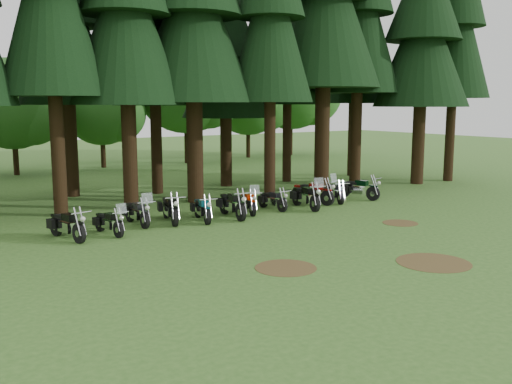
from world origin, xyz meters
TOP-DOWN VIEW (x-y plane):
  - ground at (0.00, 0.00)m, footprint 120.00×120.00m
  - pine_front_9 at (13.94, 7.83)m, footprint 5.44×5.44m
  - pine_front_10 at (16.52, 7.63)m, footprint 4.25×4.25m
  - pine_back_3 at (-0.37, 12.94)m, footprint 4.35×4.35m
  - pine_back_4 at (4.04, 13.25)m, footprint 4.94×4.94m
  - pine_back_5 at (8.07, 12.86)m, footprint 3.94×3.94m
  - pine_back_6 at (13.36, 12.79)m, footprint 4.59×4.59m
  - decid_3 at (-4.71, 25.13)m, footprint 6.12×5.95m
  - decid_4 at (1.58, 26.32)m, footprint 5.93×5.76m
  - decid_5 at (8.29, 25.71)m, footprint 8.45×8.21m
  - decid_6 at (14.85, 27.01)m, footprint 7.06×6.86m
  - decid_7 at (19.46, 26.83)m, footprint 8.44×8.20m
  - dirt_patch_0 at (-3.00, -2.00)m, footprint 1.80×1.80m
  - dirt_patch_1 at (4.50, 0.50)m, footprint 1.40×1.40m
  - dirt_patch_2 at (1.00, -4.00)m, footprint 2.20×2.20m
  - motorcycle_0 at (-7.27, 5.02)m, footprint 0.65×2.27m
  - motorcycle_1 at (-5.80, 4.93)m, footprint 0.55×2.01m
  - motorcycle_2 at (-4.34, 5.90)m, footprint 0.42×2.23m
  - motorcycle_3 at (-3.02, 5.72)m, footprint 0.74×2.41m
  - motorcycle_4 at (-1.83, 5.23)m, footprint 0.65×2.15m
  - motorcycle_5 at (-0.46, 5.16)m, footprint 0.50×2.46m
  - motorcycle_6 at (0.61, 5.59)m, footprint 0.93×2.14m
  - motorcycle_7 at (1.94, 5.67)m, footprint 0.31×1.97m
  - motorcycle_8 at (3.34, 5.04)m, footprint 0.74×2.47m
  - motorcycle_9 at (4.41, 5.87)m, footprint 0.95×2.42m
  - motorcycle_10 at (5.65, 5.69)m, footprint 0.92×2.05m
  - motorcycle_11 at (7.14, 5.68)m, footprint 0.85×2.27m

SIDE VIEW (x-z plane):
  - ground at x=0.00m, z-range 0.00..0.00m
  - dirt_patch_0 at x=-3.00m, z-range 0.00..0.01m
  - dirt_patch_1 at x=4.50m, z-range 0.00..0.01m
  - dirt_patch_2 at x=1.00m, z-range 0.00..0.01m
  - motorcycle_7 at x=1.94m, z-range 0.01..0.81m
  - motorcycle_1 at x=-5.80m, z-range -0.21..1.05m
  - motorcycle_10 at x=5.65m, z-range 0.01..0.88m
  - motorcycle_4 at x=-1.83m, z-range 0.01..0.90m
  - motorcycle_6 at x=0.61m, z-range -0.23..1.14m
  - motorcycle_2 at x=-4.34m, z-range -0.23..1.18m
  - motorcycle_0 at x=-7.27m, z-range 0.01..0.94m
  - motorcycle_11 at x=7.14m, z-range 0.01..0.96m
  - motorcycle_3 at x=-3.02m, z-range 0.01..1.01m
  - motorcycle_5 at x=-0.46m, z-range 0.01..1.01m
  - motorcycle_9 at x=4.41m, z-range -0.25..1.28m
  - motorcycle_8 at x=3.34m, z-range -0.26..1.29m
  - decid_4 at x=1.58m, z-range 0.67..8.07m
  - decid_3 at x=-4.71m, z-range 0.69..8.34m
  - decid_6 at x=14.85m, z-range 0.79..9.61m
  - decid_7 at x=19.46m, z-range 0.95..11.50m
  - decid_5 at x=8.29m, z-range 0.95..11.51m
  - pine_back_4 at x=4.04m, z-range 1.36..15.14m
  - pine_front_9 at x=13.94m, z-range 1.57..17.46m
  - pine_back_3 at x=-0.37m, z-range 1.60..17.80m
  - pine_back_5 at x=8.07m, z-range 1.61..17.94m
  - pine_back_6 at x=13.36m, z-range 1.64..18.22m
  - pine_front_10 at x=16.52m, z-range 1.75..19.44m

